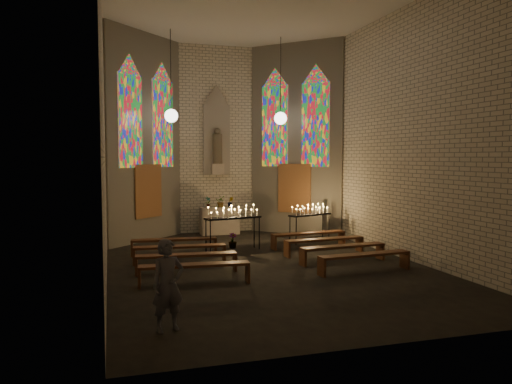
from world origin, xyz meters
TOP-DOWN VIEW (x-y plane):
  - floor at (0.00, 0.00)m, footprint 12.00×12.00m
  - room at (-0.00, 3.37)m, footprint 8.22×12.43m
  - altar at (0.00, 5.45)m, footprint 1.40×0.60m
  - flower_vase_left at (-0.42, 5.54)m, footprint 0.24×0.20m
  - flower_vase_center at (0.04, 5.40)m, footprint 0.48×0.46m
  - flower_vase_right at (0.39, 5.35)m, footprint 0.23×0.20m
  - aisle_flower_pot at (-0.22, 2.54)m, footprint 0.28×0.28m
  - votive_stand_left at (-0.32, 2.08)m, footprint 1.80×0.79m
  - votive_stand_right at (2.52, 2.85)m, footprint 1.64×0.94m
  - pew_left_0 at (-2.11, 1.99)m, footprint 2.48×0.55m
  - pew_right_0 at (2.11, 1.99)m, footprint 2.48×0.55m
  - pew_left_1 at (-2.11, 0.79)m, footprint 2.48×0.55m
  - pew_right_1 at (2.11, 0.79)m, footprint 2.48×0.55m
  - pew_left_2 at (-2.11, -0.41)m, footprint 2.48×0.55m
  - pew_right_2 at (2.11, -0.41)m, footprint 2.48×0.55m
  - pew_left_3 at (-2.11, -1.61)m, footprint 2.48×0.55m
  - pew_right_3 at (2.11, -1.61)m, footprint 2.48×0.55m
  - visitor at (-3.02, -4.42)m, footprint 0.63×0.50m

SIDE VIEW (x-z plane):
  - floor at x=0.00m, z-range 0.00..0.00m
  - aisle_flower_pot at x=-0.22m, z-range 0.00..0.47m
  - pew_left_0 at x=-2.11m, z-range 0.15..0.62m
  - pew_right_0 at x=2.11m, z-range 0.15..0.62m
  - pew_left_1 at x=-2.11m, z-range 0.15..0.62m
  - pew_right_1 at x=2.11m, z-range 0.15..0.62m
  - pew_left_2 at x=-2.11m, z-range 0.15..0.62m
  - pew_right_2 at x=2.11m, z-range 0.15..0.62m
  - pew_left_3 at x=-2.11m, z-range 0.15..0.62m
  - pew_right_3 at x=2.11m, z-range 0.15..0.62m
  - altar at x=0.00m, z-range 0.00..1.00m
  - visitor at x=-3.02m, z-range 0.00..1.51m
  - votive_stand_right at x=2.52m, z-range 0.42..1.61m
  - votive_stand_left at x=-0.32m, z-range 0.46..1.75m
  - flower_vase_right at x=0.39m, z-range 1.00..1.38m
  - flower_vase_left at x=-0.42m, z-range 1.00..1.40m
  - flower_vase_center at x=0.04m, z-range 1.00..1.42m
  - room at x=0.00m, z-range 0.21..7.22m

